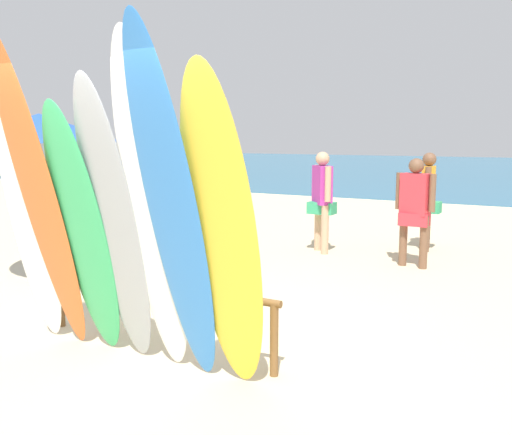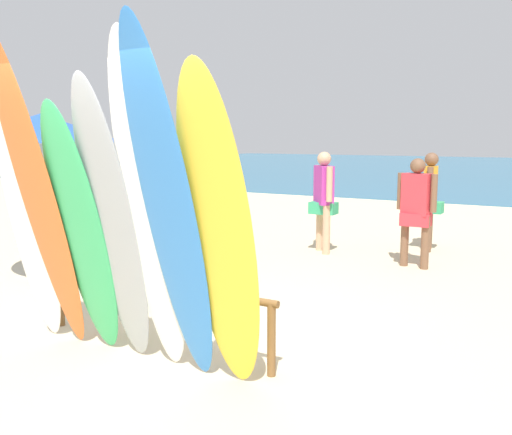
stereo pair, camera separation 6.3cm
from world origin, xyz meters
name	(u,v)px [view 1 (the left image)]	position (x,y,z in m)	size (l,w,h in m)	color
ground	(446,200)	(0.00, 14.00, 0.00)	(60.00, 60.00, 0.00)	beige
ocean_water	(506,169)	(0.00, 32.92, 0.01)	(60.00, 40.00, 0.02)	teal
surfboard_rack	(154,296)	(0.00, 0.00, 0.50)	(2.58, 0.07, 0.64)	brown
surfboard_white_0	(28,215)	(-1.10, -0.44, 1.22)	(0.52, 0.07, 2.47)	white
surfboard_orange_1	(40,198)	(-0.75, -0.58, 1.41)	(0.47, 0.06, 2.89)	orange
surfboard_green_2	(83,233)	(-0.38, -0.46, 1.12)	(0.54, 0.08, 2.29)	#38B266
surfboard_grey_3	(114,224)	(-0.02, -0.46, 1.22)	(0.54, 0.08, 2.48)	#999EA3
surfboard_white_4	(151,210)	(0.40, -0.48, 1.37)	(0.49, 0.08, 2.78)	white
surfboard_blue_5	(173,212)	(0.71, -0.61, 1.39)	(0.47, 0.06, 2.86)	#337AD1
surfboard_yellow_6	(223,235)	(1.07, -0.51, 1.23)	(0.57, 0.07, 2.52)	yellow
beachgoer_midbeach	(322,195)	(-0.34, 4.76, 0.97)	(0.46, 0.50, 1.69)	tan
beachgoer_by_water	(428,194)	(1.17, 5.82, 0.96)	(0.43, 0.62, 1.67)	brown
beachgoer_strolling	(181,200)	(-1.73, 2.72, 1.01)	(0.53, 0.47, 1.74)	brown
beachgoer_photographing	(415,205)	(1.28, 4.41, 0.94)	(0.60, 0.29, 1.62)	brown
beach_chair_red	(116,235)	(-2.80, 2.48, 0.43)	(0.68, 0.79, 0.82)	#B7B7BC
beach_chair_blue	(128,250)	(-1.83, 1.68, 0.43)	(0.57, 0.71, 0.83)	#B7B7BC
beach_umbrella	(40,128)	(-2.80, 1.16, 2.04)	(2.12, 2.12, 2.23)	silver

